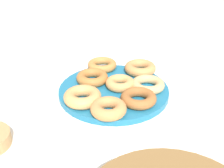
# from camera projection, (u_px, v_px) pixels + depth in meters

# --- Properties ---
(ground_plane) EXTENTS (2.40, 2.40, 0.00)m
(ground_plane) POSITION_uv_depth(u_px,v_px,m) (114.00, 94.00, 0.81)
(ground_plane) COLOR white
(donut_plate) EXTENTS (0.30, 0.30, 0.02)m
(donut_plate) POSITION_uv_depth(u_px,v_px,m) (114.00, 91.00, 0.81)
(donut_plate) COLOR #1E6B93
(donut_plate) RESTS_ON ground_plane
(donut_0) EXTENTS (0.12, 0.12, 0.03)m
(donut_0) POSITION_uv_depth(u_px,v_px,m) (139.00, 98.00, 0.74)
(donut_0) COLOR #995B2D
(donut_0) RESTS_ON donut_plate
(donut_1) EXTENTS (0.10, 0.10, 0.03)m
(donut_1) POSITION_uv_depth(u_px,v_px,m) (82.00, 97.00, 0.74)
(donut_1) COLOR tan
(donut_1) RESTS_ON donut_plate
(donut_2) EXTENTS (0.13, 0.13, 0.03)m
(donut_2) POSITION_uv_depth(u_px,v_px,m) (140.00, 68.00, 0.89)
(donut_2) COLOR #C6844C
(donut_2) RESTS_ON donut_plate
(donut_3) EXTENTS (0.11, 0.11, 0.02)m
(donut_3) POSITION_uv_depth(u_px,v_px,m) (102.00, 65.00, 0.91)
(donut_3) COLOR #BC7A3D
(donut_3) RESTS_ON donut_plate
(donut_4) EXTENTS (0.12, 0.12, 0.03)m
(donut_4) POSITION_uv_depth(u_px,v_px,m) (92.00, 78.00, 0.83)
(donut_4) COLOR #AD6B33
(donut_4) RESTS_ON donut_plate
(donut_5) EXTENTS (0.10, 0.10, 0.03)m
(donut_5) POSITION_uv_depth(u_px,v_px,m) (120.00, 83.00, 0.81)
(donut_5) COLOR tan
(donut_5) RESTS_ON donut_plate
(donut_6) EXTENTS (0.12, 0.12, 0.02)m
(donut_6) POSITION_uv_depth(u_px,v_px,m) (148.00, 85.00, 0.80)
(donut_6) COLOR tan
(donut_6) RESTS_ON donut_plate
(donut_7) EXTENTS (0.10, 0.10, 0.03)m
(donut_7) POSITION_uv_depth(u_px,v_px,m) (109.00, 108.00, 0.70)
(donut_7) COLOR #C6844C
(donut_7) RESTS_ON donut_plate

